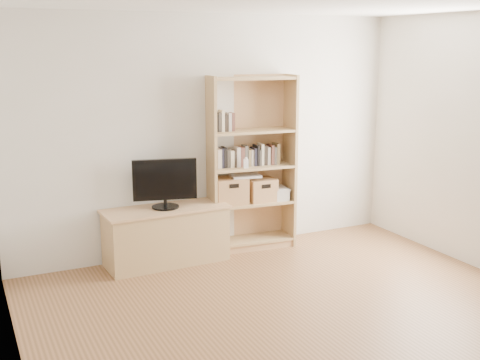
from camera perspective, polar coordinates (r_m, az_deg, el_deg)
floor at (r=4.91m, az=9.18°, el=-15.00°), size 4.50×5.00×0.01m
back_wall at (r=6.62m, az=-2.80°, el=4.26°), size 4.50×0.02×2.60m
left_wall at (r=3.68m, az=-20.27°, el=-3.33°), size 0.02×5.00×2.60m
tv_stand at (r=6.42m, az=-7.00°, el=-5.34°), size 1.29×0.53×0.58m
bookshelf at (r=6.69m, az=1.09°, el=1.55°), size 1.00×0.43×1.95m
television at (r=6.27m, az=-7.14°, el=-0.33°), size 0.65×0.20×0.52m
books_row_mid at (r=6.69m, az=1.03°, el=2.42°), size 0.90×0.22×0.24m
books_row_upper at (r=6.56m, az=-0.73°, el=5.65°), size 0.42×0.17×0.22m
baby_monitor at (r=6.55m, az=0.57°, el=1.56°), size 0.06×0.05×0.10m
basket_left at (r=6.66m, az=-0.98°, el=-1.03°), size 0.38×0.33×0.29m
basket_right at (r=6.80m, az=2.03°, el=-0.93°), size 0.32×0.27×0.25m
laptop at (r=6.68m, az=0.53°, el=0.41°), size 0.36×0.29×0.03m
magazine_stack at (r=6.90m, az=3.69°, el=-1.33°), size 0.22×0.28×0.12m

